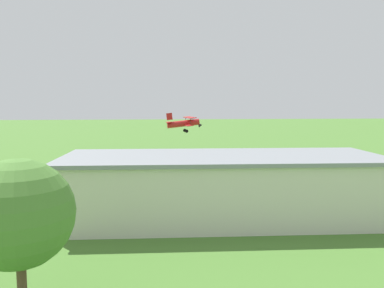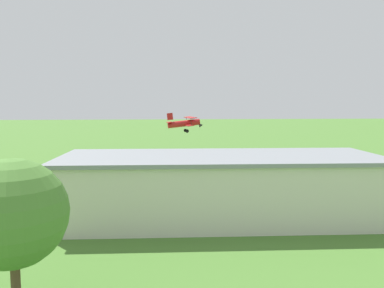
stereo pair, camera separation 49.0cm
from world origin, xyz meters
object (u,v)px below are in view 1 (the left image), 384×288
biplane (184,123)px  car_yellow (66,189)px  tree_by_windsock (19,214)px  car_silver (12,188)px  hangar (223,187)px  person_watching_takeoff (88,192)px  person_walking_on_apron (231,177)px

biplane → car_yellow: biplane is taller
tree_by_windsock → biplane: bearing=-102.8°
car_yellow → car_silver: (6.41, -1.01, 0.04)m
car_yellow → tree_by_windsock: bearing=98.1°
tree_by_windsock → hangar: bearing=-128.8°
hangar → biplane: bearing=-89.2°
hangar → person_watching_takeoff: bearing=-31.4°
car_yellow → person_watching_takeoff: size_ratio=2.64×
biplane → car_silver: 35.77m
car_yellow → person_watching_takeoff: bearing=143.0°
hangar → car_yellow: 20.14m
person_watching_takeoff → hangar: bearing=148.6°
hangar → car_silver: bearing=-26.8°
person_watching_takeoff → person_walking_on_apron: bearing=-157.0°
biplane → person_walking_on_apron: (-4.62, 22.55, -6.27)m
car_yellow → tree_by_windsock: size_ratio=0.57×
car_silver → tree_by_windsock: size_ratio=0.57×
person_watching_takeoff → tree_by_windsock: bearing=92.0°
tree_by_windsock → car_yellow: bearing=-81.9°
tree_by_windsock → person_watching_takeoff: bearing=-88.0°
person_walking_on_apron → tree_by_windsock: bearing=62.1°
car_yellow → tree_by_windsock: 27.60m
hangar → person_walking_on_apron: bearing=-104.1°
biplane → tree_by_windsock: size_ratio=0.90×
hangar → tree_by_windsock: (13.04, 16.19, 2.42)m
car_silver → tree_by_windsock: 30.11m
hangar → biplane: (0.57, -38.64, 4.09)m
biplane → person_watching_takeoff: biplane is taller
car_silver → tree_by_windsock: (-10.25, 27.94, 4.60)m
car_silver → person_walking_on_apron: size_ratio=2.76×
biplane → person_watching_takeoff: bearing=66.2°
biplane → car_yellow: 32.93m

